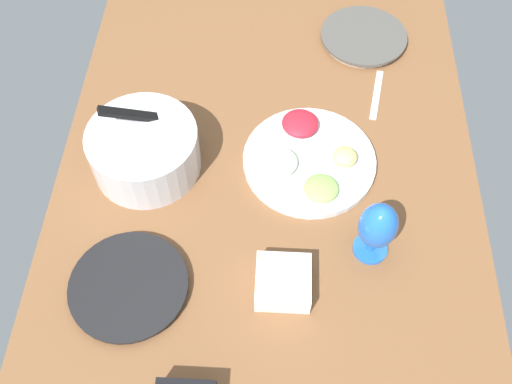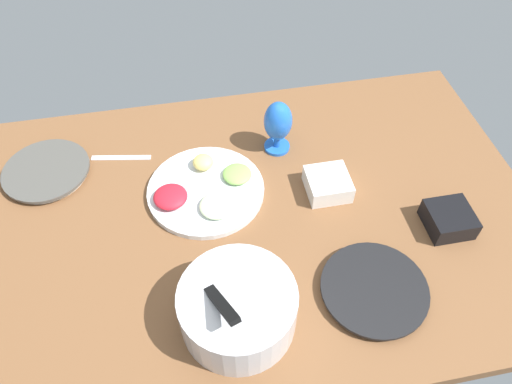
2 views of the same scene
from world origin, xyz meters
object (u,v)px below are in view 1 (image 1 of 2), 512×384
object	(u,v)px
dinner_plate_left	(129,286)
square_bowl_white	(283,282)
dinner_plate_right	(363,37)
mixing_bowl	(144,149)
hurricane_glass_blue	(377,228)
fruit_platter	(308,158)

from	to	relation	value
dinner_plate_left	square_bowl_white	distance (cm)	33.56
dinner_plate_right	mixing_bowl	distance (cm)	73.77
dinner_plate_right	mixing_bowl	bearing A→B (deg)	130.49
dinner_plate_right	hurricane_glass_blue	size ratio (longest dim) A/B	1.44
dinner_plate_right	square_bowl_white	xyz separation A→B (cm)	(-79.20, 21.50, 1.86)
fruit_platter	hurricane_glass_blue	bearing A→B (deg)	-149.54
dinner_plate_left	square_bowl_white	xyz separation A→B (cm)	(2.01, -33.45, 1.89)
dinner_plate_right	dinner_plate_left	bearing A→B (deg)	145.92
mixing_bowl	square_bowl_white	distance (cm)	46.77
fruit_platter	square_bowl_white	xyz separation A→B (cm)	(-34.35, 5.52, 1.53)
hurricane_glass_blue	mixing_bowl	bearing A→B (deg)	68.70
mixing_bowl	square_bowl_white	world-z (taller)	mixing_bowl
dinner_plate_left	square_bowl_white	world-z (taller)	square_bowl_white
fruit_platter	hurricane_glass_blue	xyz separation A→B (cm)	(-24.02, -14.12, 8.60)
dinner_plate_left	fruit_platter	distance (cm)	53.30
mixing_bowl	hurricane_glass_blue	world-z (taller)	mixing_bowl
fruit_platter	square_bowl_white	world-z (taller)	same
mixing_bowl	fruit_platter	size ratio (longest dim) A/B	0.80
fruit_platter	mixing_bowl	bearing A→B (deg)	94.19
dinner_plate_right	square_bowl_white	world-z (taller)	square_bowl_white
mixing_bowl	hurricane_glass_blue	xyz separation A→B (cm)	(-21.09, -54.10, 3.56)
dinner_plate_right	fruit_platter	bearing A→B (deg)	160.40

